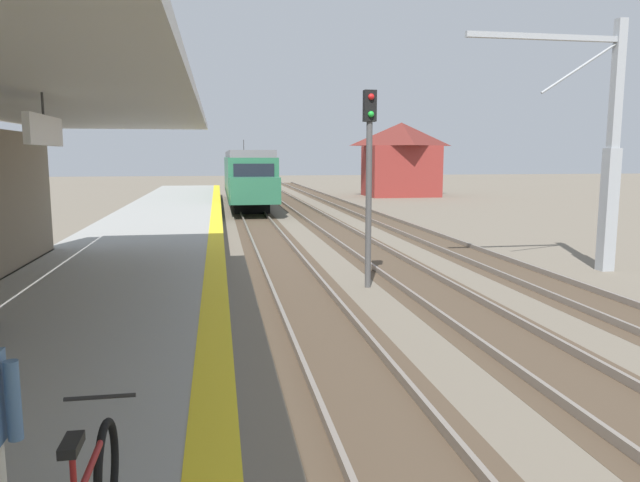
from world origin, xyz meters
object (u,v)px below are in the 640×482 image
rail_signal_post (369,168)px  distant_trackside_house (401,158)px  catenary_pylon_far_side (603,153)px  approaching_train (247,175)px

rail_signal_post → distant_trackside_house: (11.98, 35.38, 0.14)m
rail_signal_post → catenary_pylon_far_side: size_ratio=0.69×
approaching_train → distant_trackside_house: distant_trackside_house is taller
rail_signal_post → catenary_pylon_far_side: (7.53, 1.08, 0.41)m
catenary_pylon_far_side → rail_signal_post: bearing=-171.9°
approaching_train → distant_trackside_house: (13.86, 7.78, 1.16)m
rail_signal_post → catenary_pylon_far_side: 7.61m
catenary_pylon_far_side → distant_trackside_house: bearing=82.6°
rail_signal_post → catenary_pylon_far_side: bearing=8.1°
rail_signal_post → catenary_pylon_far_side: catenary_pylon_far_side is taller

